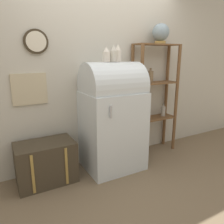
{
  "coord_description": "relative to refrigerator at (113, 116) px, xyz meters",
  "views": [
    {
      "loc": [
        -1.38,
        -2.25,
        1.53
      ],
      "look_at": [
        -0.01,
        0.23,
        0.8
      ],
      "focal_mm": 35.0,
      "sensor_mm": 36.0,
      "label": 1
    }
  ],
  "objects": [
    {
      "name": "ground_plane",
      "position": [
        0.0,
        -0.23,
        -0.75
      ],
      "size": [
        12.0,
        12.0,
        0.0
      ],
      "primitive_type": "plane",
      "color": "#7A664C"
    },
    {
      "name": "wall_back",
      "position": [
        -0.01,
        0.34,
        0.6
      ],
      "size": [
        7.0,
        0.09,
        2.7
      ],
      "color": "beige",
      "rests_on": "ground_plane"
    },
    {
      "name": "refrigerator",
      "position": [
        0.0,
        0.0,
        0.0
      ],
      "size": [
        0.77,
        0.67,
        1.46
      ],
      "color": "silver",
      "rests_on": "ground_plane"
    },
    {
      "name": "suitcase_trunk",
      "position": [
        -0.91,
        0.06,
        -0.49
      ],
      "size": [
        0.7,
        0.45,
        0.52
      ],
      "color": "#423828",
      "rests_on": "ground_plane"
    },
    {
      "name": "shelf_unit",
      "position": [
        0.84,
        0.16,
        0.21
      ],
      "size": [
        0.75,
        0.29,
        1.7
      ],
      "color": "brown",
      "rests_on": "ground_plane"
    },
    {
      "name": "globe",
      "position": [
        0.89,
        0.15,
        1.11
      ],
      "size": [
        0.25,
        0.25,
        0.29
      ],
      "color": "#AD8942",
      "rests_on": "shelf_unit"
    },
    {
      "name": "vase_left",
      "position": [
        -0.09,
        0.0,
        0.79
      ],
      "size": [
        0.1,
        0.1,
        0.18
      ],
      "color": "silver",
      "rests_on": "refrigerator"
    },
    {
      "name": "vase_center",
      "position": [
        0.01,
        -0.01,
        0.81
      ],
      "size": [
        0.08,
        0.08,
        0.21
      ],
      "color": "beige",
      "rests_on": "refrigerator"
    },
    {
      "name": "vase_right",
      "position": [
        0.08,
        0.01,
        0.81
      ],
      "size": [
        0.08,
        0.08,
        0.22
      ],
      "color": "silver",
      "rests_on": "refrigerator"
    }
  ]
}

